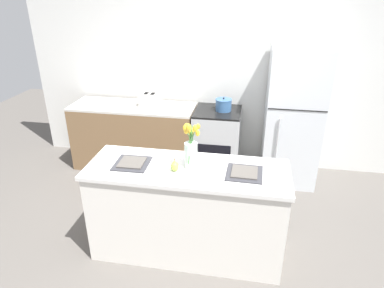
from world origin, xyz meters
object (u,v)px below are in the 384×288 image
(pear_figurine, at_px, (175,166))
(plate_setting_right, at_px, (244,173))
(stove_range, at_px, (217,142))
(flower_vase, at_px, (191,149))
(plate_setting_left, at_px, (132,163))
(cooking_pot, at_px, (224,105))
(refrigerator, at_px, (293,118))
(toaster, at_px, (150,100))

(pear_figurine, xyz_separation_m, plate_setting_right, (0.60, 0.05, -0.04))
(stove_range, xyz_separation_m, flower_vase, (-0.07, -1.57, 0.64))
(flower_vase, height_order, plate_setting_left, flower_vase)
(plate_setting_right, height_order, cooking_pot, cooking_pot)
(stove_range, height_order, pear_figurine, pear_figurine)
(pear_figurine, distance_m, cooking_pot, 1.71)
(plate_setting_left, xyz_separation_m, cooking_pot, (0.67, 1.63, 0.06))
(flower_vase, xyz_separation_m, plate_setting_left, (-0.53, -0.04, -0.16))
(flower_vase, height_order, plate_setting_right, flower_vase)
(plate_setting_left, relative_size, cooking_pot, 1.49)
(refrigerator, relative_size, plate_setting_right, 5.55)
(refrigerator, bearing_deg, cooking_pot, 178.82)
(flower_vase, relative_size, plate_setting_left, 1.41)
(flower_vase, relative_size, pear_figurine, 3.73)
(toaster, bearing_deg, plate_setting_right, -51.17)
(flower_vase, bearing_deg, plate_setting_left, -175.27)
(stove_range, bearing_deg, refrigerator, 0.04)
(plate_setting_right, height_order, toaster, toaster)
(plate_setting_left, distance_m, cooking_pot, 1.77)
(stove_range, bearing_deg, plate_setting_left, -110.52)
(pear_figurine, xyz_separation_m, toaster, (-0.73, 1.70, 0.03))
(plate_setting_right, bearing_deg, toaster, 128.83)
(refrigerator, xyz_separation_m, toaster, (-1.87, 0.04, 0.12))
(flower_vase, bearing_deg, refrigerator, 56.95)
(flower_vase, distance_m, plate_setting_right, 0.51)
(pear_figurine, bearing_deg, cooking_pot, 81.01)
(stove_range, relative_size, plate_setting_right, 2.89)
(plate_setting_left, distance_m, toaster, 1.68)
(flower_vase, distance_m, cooking_pot, 1.60)
(refrigerator, bearing_deg, toaster, 178.92)
(plate_setting_right, bearing_deg, pear_figurine, -175.04)
(pear_figurine, distance_m, plate_setting_right, 0.60)
(stove_range, xyz_separation_m, toaster, (-0.92, 0.04, 0.54))
(plate_setting_left, bearing_deg, flower_vase, 4.73)
(stove_range, xyz_separation_m, cooking_pot, (0.07, 0.02, 0.53))
(cooking_pot, bearing_deg, stove_range, -164.90)
(plate_setting_right, xyz_separation_m, toaster, (-1.33, 1.65, 0.06))
(stove_range, bearing_deg, cooking_pot, 15.10)
(refrigerator, distance_m, toaster, 1.88)
(refrigerator, xyz_separation_m, cooking_pot, (-0.88, 0.02, 0.11))
(refrigerator, relative_size, pear_figurine, 14.70)
(plate_setting_left, bearing_deg, plate_setting_right, 0.00)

